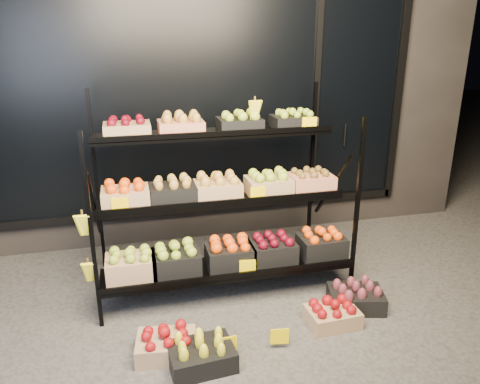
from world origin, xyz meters
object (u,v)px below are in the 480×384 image
object	(u,v)px
floor_crate_midleft	(201,353)
floor_crate_left	(166,343)
display_rack	(220,199)
floor_crate_midright	(333,314)

from	to	relation	value
floor_crate_midleft	floor_crate_left	bearing A→B (deg)	137.56
floor_crate_midleft	display_rack	bearing A→B (deg)	66.25
floor_crate_midleft	floor_crate_midright	size ratio (longest dim) A/B	1.17
floor_crate_left	floor_crate_midright	bearing A→B (deg)	11.09
display_rack	floor_crate_midleft	size ratio (longest dim) A/B	4.84
display_rack	floor_crate_midright	world-z (taller)	display_rack
display_rack	floor_crate_midright	distance (m)	1.28
display_rack	floor_crate_midleft	distance (m)	1.30
display_rack	floor_crate_midright	bearing A→B (deg)	-49.93
display_rack	floor_crate_midleft	world-z (taller)	display_rack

